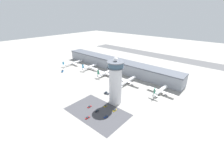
% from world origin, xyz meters
% --- Properties ---
extents(ground_plane, '(1000.00, 1000.00, 0.00)m').
position_xyz_m(ground_plane, '(0.00, 0.00, 0.00)').
color(ground_plane, gray).
extents(terminal_building, '(236.18, 25.00, 18.90)m').
position_xyz_m(terminal_building, '(0.00, 70.00, 9.55)').
color(terminal_building, '#9399A3').
rests_on(terminal_building, ground).
extents(runway_strip, '(354.26, 44.00, 0.01)m').
position_xyz_m(runway_strip, '(0.00, 210.12, 0.00)').
color(runway_strip, '#515154').
rests_on(runway_strip, ground).
extents(control_tower, '(18.48, 18.48, 53.86)m').
position_xyz_m(control_tower, '(67.56, -15.05, 26.47)').
color(control_tower, silver).
rests_on(control_tower, ground).
extents(parking_lot_surface, '(64.00, 40.00, 0.01)m').
position_xyz_m(parking_lot_surface, '(64.85, -41.67, 0.00)').
color(parking_lot_surface, '#424247').
rests_on(parking_lot_surface, ground).
extents(airplane_gate_alpha, '(31.18, 43.36, 11.00)m').
position_xyz_m(airplane_gate_alpha, '(-82.43, 34.34, 3.71)').
color(airplane_gate_alpha, white).
rests_on(airplane_gate_alpha, ground).
extents(airplane_gate_bravo, '(39.34, 33.20, 12.80)m').
position_xyz_m(airplane_gate_bravo, '(-38.17, 39.72, 4.24)').
color(airplane_gate_bravo, white).
rests_on(airplane_gate_bravo, ground).
extents(airplane_gate_charlie, '(36.57, 34.66, 14.02)m').
position_xyz_m(airplane_gate_charlie, '(4.44, 36.35, 4.39)').
color(airplane_gate_charlie, white).
rests_on(airplane_gate_charlie, ground).
extents(airplane_gate_delta, '(39.51, 40.84, 13.80)m').
position_xyz_m(airplane_gate_delta, '(50.11, 33.06, 4.34)').
color(airplane_gate_delta, white).
rests_on(airplane_gate_delta, ground).
extents(airplane_gate_echo, '(36.14, 33.74, 14.01)m').
position_xyz_m(airplane_gate_echo, '(98.55, 36.96, 4.29)').
color(airplane_gate_echo, white).
rests_on(airplane_gate_echo, ground).
extents(service_truck_catering, '(7.02, 3.84, 3.05)m').
position_xyz_m(service_truck_catering, '(47.02, -7.63, 1.06)').
color(service_truck_catering, black).
rests_on(service_truck_catering, ground).
extents(service_truck_fuel, '(8.08, 7.22, 3.14)m').
position_xyz_m(service_truck_fuel, '(-64.96, -0.36, 1.10)').
color(service_truck_fuel, black).
rests_on(service_truck_fuel, ground).
extents(car_black_suv, '(1.82, 4.08, 1.54)m').
position_xyz_m(car_black_suv, '(64.38, -41.50, 0.60)').
color(car_black_suv, black).
rests_on(car_black_suv, ground).
extents(car_navy_sedan, '(1.84, 4.42, 1.60)m').
position_xyz_m(car_navy_sedan, '(77.60, -42.10, 0.62)').
color(car_navy_sedan, black).
rests_on(car_navy_sedan, ground).
extents(car_silver_sedan, '(1.75, 4.11, 1.43)m').
position_xyz_m(car_silver_sedan, '(64.87, -28.83, 0.55)').
color(car_silver_sedan, black).
rests_on(car_silver_sedan, ground).
extents(car_blue_compact, '(1.89, 4.80, 1.60)m').
position_xyz_m(car_blue_compact, '(77.69, -28.27, 0.62)').
color(car_blue_compact, black).
rests_on(car_blue_compact, ground).
extents(car_green_van, '(2.06, 4.84, 1.38)m').
position_xyz_m(car_green_van, '(52.29, -41.11, 0.53)').
color(car_green_van, black).
rests_on(car_green_van, ground).
extents(car_grey_coupe, '(1.96, 4.74, 1.52)m').
position_xyz_m(car_grey_coupe, '(64.97, -54.95, 0.59)').
color(car_grey_coupe, black).
rests_on(car_grey_coupe, ground).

